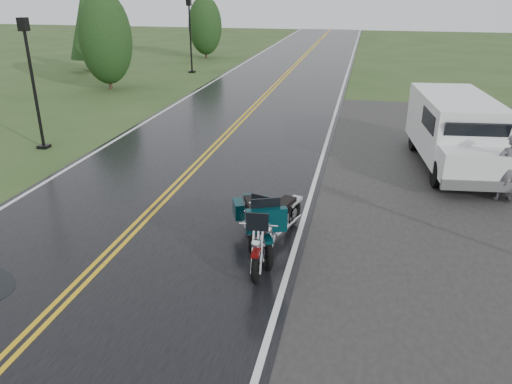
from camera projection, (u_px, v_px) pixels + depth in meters
ground at (103, 262)px, 10.32m from camera, size 120.00×120.00×0.00m
road at (229, 132)px, 19.33m from camera, size 8.00×100.00×0.04m
motorcycle_red at (256, 253)px, 9.28m from camera, size 0.98×2.36×1.37m
motorcycle_teal at (267, 239)px, 9.67m from camera, size 1.82×2.67×1.48m
motorcycle_silver at (258, 230)px, 10.22m from camera, size 1.45×2.36×1.31m
van_white at (441, 150)px, 13.69m from camera, size 2.70×5.82×2.21m
person_at_van at (508, 169)px, 12.90m from camera, size 0.75×0.59×1.80m
lamp_post_near_left at (34, 85)px, 16.70m from camera, size 0.38×0.38×4.40m
lamp_post_far_left at (190, 36)px, 31.80m from camera, size 0.40×0.40×4.61m
tree_left_mid at (107, 48)px, 26.60m from camera, size 2.80×2.80×4.38m
tree_left_far at (205, 32)px, 38.40m from camera, size 2.55×2.55×3.93m
pine_left_far at (86, 34)px, 32.35m from camera, size 2.26×2.26×4.71m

